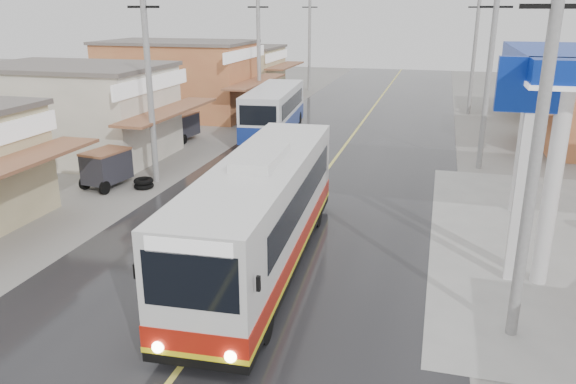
{
  "coord_description": "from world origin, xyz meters",
  "views": [
    {
      "loc": [
        4.92,
        -12.58,
        7.38
      ],
      "look_at": [
        0.37,
        4.25,
        1.63
      ],
      "focal_mm": 35.0,
      "sensor_mm": 36.0,
      "label": 1
    }
  ],
  "objects_px": {
    "tricycle_near": "(106,166)",
    "tyre_stack": "(144,183)",
    "coach_bus": "(263,213)",
    "tricycle_far": "(182,125)",
    "cyclist": "(247,172)",
    "second_bus": "(274,111)"
  },
  "relations": [
    {
      "from": "coach_bus",
      "to": "tricycle_far",
      "type": "height_order",
      "value": "coach_bus"
    },
    {
      "from": "cyclist",
      "to": "tyre_stack",
      "type": "xyz_separation_m",
      "value": [
        -4.22,
        -1.33,
        -0.43
      ]
    },
    {
      "from": "second_bus",
      "to": "tricycle_near",
      "type": "height_order",
      "value": "second_bus"
    },
    {
      "from": "tricycle_near",
      "to": "coach_bus",
      "type": "bearing_deg",
      "value": -23.77
    },
    {
      "from": "second_bus",
      "to": "tyre_stack",
      "type": "bearing_deg",
      "value": -107.67
    },
    {
      "from": "second_bus",
      "to": "tyre_stack",
      "type": "relative_size",
      "value": 10.47
    },
    {
      "from": "cyclist",
      "to": "tricycle_far",
      "type": "relative_size",
      "value": 0.88
    },
    {
      "from": "tyre_stack",
      "to": "tricycle_near",
      "type": "bearing_deg",
      "value": -170.35
    },
    {
      "from": "coach_bus",
      "to": "tricycle_far",
      "type": "xyz_separation_m",
      "value": [
        -9.58,
        14.75,
        -0.77
      ]
    },
    {
      "from": "cyclist",
      "to": "tricycle_far",
      "type": "xyz_separation_m",
      "value": [
        -6.56,
        7.5,
        0.27
      ]
    },
    {
      "from": "second_bus",
      "to": "tricycle_near",
      "type": "distance_m",
      "value": 12.27
    },
    {
      "from": "coach_bus",
      "to": "tricycle_far",
      "type": "distance_m",
      "value": 17.61
    },
    {
      "from": "coach_bus",
      "to": "tricycle_near",
      "type": "xyz_separation_m",
      "value": [
        -8.81,
        5.65,
        -0.76
      ]
    },
    {
      "from": "second_bus",
      "to": "tricycle_far",
      "type": "xyz_separation_m",
      "value": [
        -4.81,
        -2.48,
        -0.62
      ]
    },
    {
      "from": "coach_bus",
      "to": "tricycle_near",
      "type": "height_order",
      "value": "coach_bus"
    },
    {
      "from": "tricycle_near",
      "to": "tyre_stack",
      "type": "xyz_separation_m",
      "value": [
        1.57,
        0.27,
        -0.71
      ]
    },
    {
      "from": "second_bus",
      "to": "tricycle_far",
      "type": "height_order",
      "value": "second_bus"
    },
    {
      "from": "second_bus",
      "to": "cyclist",
      "type": "height_order",
      "value": "second_bus"
    },
    {
      "from": "coach_bus",
      "to": "cyclist",
      "type": "xyz_separation_m",
      "value": [
        -3.03,
        7.25,
        -1.04
      ]
    },
    {
      "from": "cyclist",
      "to": "tyre_stack",
      "type": "height_order",
      "value": "cyclist"
    },
    {
      "from": "second_bus",
      "to": "cyclist",
      "type": "bearing_deg",
      "value": -85.41
    },
    {
      "from": "coach_bus",
      "to": "tricycle_far",
      "type": "relative_size",
      "value": 5.09
    }
  ]
}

